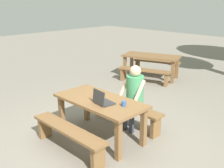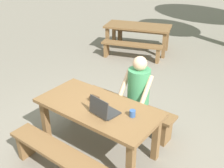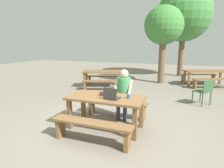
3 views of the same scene
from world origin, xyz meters
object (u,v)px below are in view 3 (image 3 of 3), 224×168
picnic_table_front (106,102)px  coffee_mug (129,96)px  small_pouch (103,94)px  laptop (112,96)px  person_seated (124,90)px  picnic_table_mid (103,73)px  tree_left (164,26)px  plastic_chair (204,91)px  picnic_table_rear (206,73)px  tree_right (184,15)px

picnic_table_front → coffee_mug: size_ratio=19.21×
small_pouch → coffee_mug: size_ratio=1.41×
laptop → person_seated: bearing=-83.2°
small_pouch → picnic_table_mid: (-1.66, 3.83, -0.17)m
coffee_mug → tree_left: 6.05m
laptop → picnic_table_mid: bearing=-55.9°
plastic_chair → picnic_table_rear: plastic_chair is taller
picnic_table_mid → picnic_table_front: bearing=-84.4°
person_seated → plastic_chair: bearing=43.9°
picnic_table_mid → tree_left: size_ratio=0.52×
picnic_table_front → small_pouch: bearing=152.6°
picnic_table_mid → tree_left: tree_left is taller
picnic_table_front → coffee_mug: 0.55m
small_pouch → person_seated: bearing=64.6°
coffee_mug → tree_left: size_ratio=0.02×
small_pouch → coffee_mug: (0.62, 0.02, 0.00)m
tree_left → tree_right: tree_right is taller
picnic_table_front → tree_right: size_ratio=0.33×
tree_left → tree_right: 2.88m
laptop → tree_left: bearing=-85.9°
picnic_table_rear → tree_left: size_ratio=0.56×
person_seated → tree_right: tree_right is taller
picnic_table_rear → tree_right: 4.06m
plastic_chair → small_pouch: bearing=1.3°
laptop → picnic_table_rear: bearing=-103.8°
small_pouch → picnic_table_mid: small_pouch is taller
small_pouch → tree_left: (0.70, 5.75, 1.95)m
plastic_chair → tree_left: 4.21m
picnic_table_rear → tree_right: bearing=93.1°
small_pouch → tree_left: 6.11m
picnic_table_rear → tree_right: tree_right is taller
small_pouch → person_seated: (0.31, 0.65, -0.03)m
picnic_table_mid → laptop: bearing=-82.8°
plastic_chair → tree_right: tree_right is taller
tree_right → tree_left: bearing=-107.9°
plastic_chair → picnic_table_rear: bearing=-142.7°
laptop → coffee_mug: laptop is taller
laptop → picnic_table_mid: (-1.95, 3.99, -0.19)m
laptop → person_seated: size_ratio=0.28×
plastic_chair → picnic_table_mid: bearing=-63.1°
laptop → plastic_chair: laptop is taller
picnic_table_mid → picnic_table_rear: 4.84m
plastic_chair → tree_left: bearing=-108.3°
picnic_table_mid → tree_left: (2.36, 1.92, 2.12)m
picnic_table_mid → tree_right: size_ratio=0.38×
picnic_table_front → person_seated: person_seated is taller
laptop → small_pouch: (-0.29, 0.17, -0.02)m
picnic_table_front → person_seated: size_ratio=1.33×
picnic_table_mid → tree_left: 3.71m
picnic_table_front → laptop: size_ratio=4.81×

